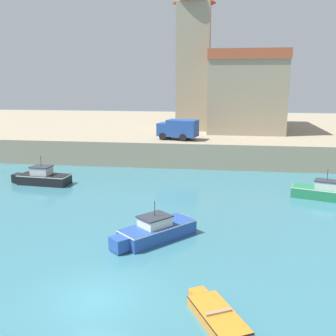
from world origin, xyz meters
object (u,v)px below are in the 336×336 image
Objects in this scene: dinghy_orange_2 at (217,315)px; church at (235,84)px; motorboat_green_4 at (325,192)px; truck_on_quay at (178,129)px; motorboat_blue_1 at (155,231)px; motorboat_black_0 at (42,178)px.

church is at bearing 87.80° from dinghy_orange_2.
motorboat_green_4 is at bearing -73.84° from church.
church reaches higher than truck_on_quay.
truck_on_quay is (-1.10, 21.56, 3.32)m from motorboat_blue_1.
church is (-6.63, 22.88, 7.94)m from motorboat_green_4.
motorboat_blue_1 is (12.17, -10.98, -0.03)m from motorboat_black_0.
motorboat_green_4 reaches higher than motorboat_blue_1.
motorboat_green_4 is (11.88, 9.69, 0.01)m from motorboat_blue_1.
dinghy_orange_2 is 0.68× the size of motorboat_green_4.
dinghy_orange_2 is 29.69m from truck_on_quay.
motorboat_black_0 is 0.31× the size of church.
church is at bearing 60.01° from truck_on_quay.
church reaches higher than motorboat_black_0.
motorboat_black_0 is at bearing -136.31° from truck_on_quay.
motorboat_green_4 is at bearing 64.59° from dinghy_orange_2.
motorboat_black_0 is 1.47× the size of dinghy_orange_2.
motorboat_black_0 reaches higher than dinghy_orange_2.
motorboat_blue_1 is at bearing 116.30° from dinghy_orange_2.
truck_on_quay is (11.07, 10.58, 3.29)m from motorboat_black_0.
motorboat_green_4 reaches higher than dinghy_orange_2.
truck_on_quay is at bearing 92.92° from motorboat_blue_1.
church is (17.42, 21.58, 7.92)m from motorboat_black_0.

